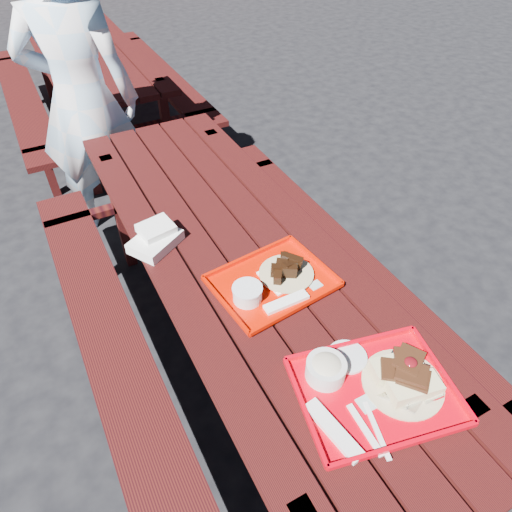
% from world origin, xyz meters
% --- Properties ---
extents(ground, '(60.00, 60.00, 0.00)m').
position_xyz_m(ground, '(0.00, 0.00, 0.00)').
color(ground, black).
rests_on(ground, ground).
extents(picnic_table_near, '(1.41, 2.40, 0.75)m').
position_xyz_m(picnic_table_near, '(-0.00, 0.00, 0.56)').
color(picnic_table_near, '#3A0F0B').
rests_on(picnic_table_near, ground).
extents(picnic_table_far, '(1.41, 2.40, 0.75)m').
position_xyz_m(picnic_table_far, '(-0.00, 2.80, 0.56)').
color(picnic_table_far, '#3A0F0B').
rests_on(picnic_table_far, ground).
extents(near_tray, '(0.52, 0.45, 0.15)m').
position_xyz_m(near_tray, '(0.07, -0.77, 0.78)').
color(near_tray, red).
rests_on(near_tray, picnic_table_near).
extents(far_tray, '(0.46, 0.37, 0.07)m').
position_xyz_m(far_tray, '(0.01, -0.26, 0.77)').
color(far_tray, red).
rests_on(far_tray, picnic_table_near).
extents(white_cloth, '(0.24, 0.22, 0.08)m').
position_xyz_m(white_cloth, '(-0.29, 0.17, 0.78)').
color(white_cloth, white).
rests_on(white_cloth, picnic_table_near).
extents(person, '(0.76, 0.65, 1.76)m').
position_xyz_m(person, '(-0.29, 1.41, 0.88)').
color(person, '#B2D7F4').
rests_on(person, ground).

